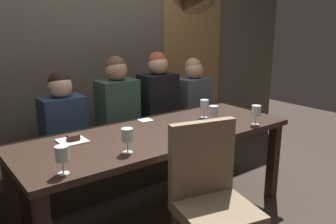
{
  "coord_description": "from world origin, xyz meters",
  "views": [
    {
      "loc": [
        -1.49,
        -2.08,
        1.56
      ],
      "look_at": [
        0.19,
        0.12,
        0.84
      ],
      "focal_mm": 36.81,
      "sensor_mm": 36.0,
      "label": 1
    }
  ],
  "objects_px": {
    "diner_redhead": "(62,116)",
    "diner_bearded": "(117,103)",
    "wine_glass_far_left": "(62,155)",
    "chair_near_side": "(210,192)",
    "dessert_plate": "(73,140)",
    "banquette_bench": "(116,164)",
    "wine_glass_end_right": "(127,136)",
    "diner_near_end": "(193,94)",
    "wine_glass_end_left": "(204,105)",
    "wine_glass_center_back": "(256,111)",
    "wine_glass_center_front": "(213,112)",
    "diner_far_end": "(158,96)",
    "dining_table": "(158,142)"
  },
  "relations": [
    {
      "from": "diner_redhead",
      "to": "wine_glass_end_left",
      "type": "bearing_deg",
      "value": -31.61
    },
    {
      "from": "wine_glass_far_left",
      "to": "wine_glass_center_back",
      "type": "bearing_deg",
      "value": -1.19
    },
    {
      "from": "wine_glass_center_front",
      "to": "wine_glass_far_left",
      "type": "distance_m",
      "value": 1.34
    },
    {
      "from": "wine_glass_end_right",
      "to": "wine_glass_end_left",
      "type": "distance_m",
      "value": 1.03
    },
    {
      "from": "diner_redhead",
      "to": "wine_glass_far_left",
      "type": "xyz_separation_m",
      "value": [
        -0.39,
        -1.03,
        0.06
      ]
    },
    {
      "from": "diner_near_end",
      "to": "dessert_plate",
      "type": "relative_size",
      "value": 3.92
    },
    {
      "from": "banquette_bench",
      "to": "chair_near_side",
      "type": "bearing_deg",
      "value": -95.18
    },
    {
      "from": "chair_near_side",
      "to": "wine_glass_end_right",
      "type": "bearing_deg",
      "value": 121.85
    },
    {
      "from": "diner_redhead",
      "to": "dessert_plate",
      "type": "xyz_separation_m",
      "value": [
        -0.13,
        -0.54,
        -0.04
      ]
    },
    {
      "from": "diner_near_end",
      "to": "dining_table",
      "type": "bearing_deg",
      "value": -144.57
    },
    {
      "from": "banquette_bench",
      "to": "diner_near_end",
      "type": "relative_size",
      "value": 3.35
    },
    {
      "from": "banquette_bench",
      "to": "wine_glass_center_front",
      "type": "bearing_deg",
      "value": -61.61
    },
    {
      "from": "diner_bearded",
      "to": "wine_glass_far_left",
      "type": "height_order",
      "value": "diner_bearded"
    },
    {
      "from": "diner_bearded",
      "to": "wine_glass_end_left",
      "type": "relative_size",
      "value": 5.0
    },
    {
      "from": "diner_redhead",
      "to": "banquette_bench",
      "type": "bearing_deg",
      "value": -1.42
    },
    {
      "from": "wine_glass_end_right",
      "to": "diner_far_end",
      "type": "bearing_deg",
      "value": 45.52
    },
    {
      "from": "wine_glass_end_right",
      "to": "wine_glass_end_left",
      "type": "height_order",
      "value": "same"
    },
    {
      "from": "wine_glass_center_front",
      "to": "dessert_plate",
      "type": "distance_m",
      "value": 1.13
    },
    {
      "from": "diner_redhead",
      "to": "wine_glass_far_left",
      "type": "distance_m",
      "value": 1.1
    },
    {
      "from": "diner_far_end",
      "to": "wine_glass_center_front",
      "type": "height_order",
      "value": "diner_far_end"
    },
    {
      "from": "wine_glass_center_front",
      "to": "banquette_bench",
      "type": "bearing_deg",
      "value": 118.39
    },
    {
      "from": "chair_near_side",
      "to": "diner_redhead",
      "type": "relative_size",
      "value": 1.35
    },
    {
      "from": "diner_far_end",
      "to": "wine_glass_center_front",
      "type": "distance_m",
      "value": 0.82
    },
    {
      "from": "dining_table",
      "to": "diner_bearded",
      "type": "xyz_separation_m",
      "value": [
        0.03,
        0.68,
        0.19
      ]
    },
    {
      "from": "wine_glass_center_front",
      "to": "wine_glass_end_left",
      "type": "xyz_separation_m",
      "value": [
        0.1,
        0.21,
        0.0
      ]
    },
    {
      "from": "banquette_bench",
      "to": "wine_glass_center_front",
      "type": "relative_size",
      "value": 15.24
    },
    {
      "from": "diner_bearded",
      "to": "banquette_bench",
      "type": "bearing_deg",
      "value": 140.23
    },
    {
      "from": "chair_near_side",
      "to": "dessert_plate",
      "type": "xyz_separation_m",
      "value": [
        -0.5,
        0.9,
        0.2
      ]
    },
    {
      "from": "diner_far_end",
      "to": "dessert_plate",
      "type": "relative_size",
      "value": 4.4
    },
    {
      "from": "banquette_bench",
      "to": "wine_glass_end_right",
      "type": "distance_m",
      "value": 1.22
    },
    {
      "from": "diner_far_end",
      "to": "diner_redhead",
      "type": "bearing_deg",
      "value": 177.92
    },
    {
      "from": "banquette_bench",
      "to": "wine_glass_end_left",
      "type": "relative_size",
      "value": 15.24
    },
    {
      "from": "wine_glass_center_front",
      "to": "wine_glass_center_back",
      "type": "bearing_deg",
      "value": -34.98
    },
    {
      "from": "dining_table",
      "to": "diner_bearded",
      "type": "relative_size",
      "value": 2.68
    },
    {
      "from": "chair_near_side",
      "to": "wine_glass_far_left",
      "type": "distance_m",
      "value": 0.9
    },
    {
      "from": "chair_near_side",
      "to": "wine_glass_far_left",
      "type": "bearing_deg",
      "value": 151.33
    },
    {
      "from": "diner_bearded",
      "to": "diner_near_end",
      "type": "height_order",
      "value": "diner_bearded"
    },
    {
      "from": "wine_glass_center_back",
      "to": "dessert_plate",
      "type": "height_order",
      "value": "wine_glass_center_back"
    },
    {
      "from": "dining_table",
      "to": "diner_bearded",
      "type": "distance_m",
      "value": 0.7
    },
    {
      "from": "diner_redhead",
      "to": "diner_bearded",
      "type": "xyz_separation_m",
      "value": [
        0.52,
        -0.03,
        0.05
      ]
    },
    {
      "from": "wine_glass_center_front",
      "to": "wine_glass_far_left",
      "type": "bearing_deg",
      "value": -172.78
    },
    {
      "from": "dining_table",
      "to": "diner_redhead",
      "type": "xyz_separation_m",
      "value": [
        -0.49,
        0.71,
        0.14
      ]
    },
    {
      "from": "chair_near_side",
      "to": "diner_far_end",
      "type": "height_order",
      "value": "diner_far_end"
    },
    {
      "from": "wine_glass_far_left",
      "to": "wine_glass_end_left",
      "type": "xyz_separation_m",
      "value": [
        1.43,
        0.38,
        0.0
      ]
    },
    {
      "from": "diner_redhead",
      "to": "diner_near_end",
      "type": "relative_size",
      "value": 0.97
    },
    {
      "from": "dining_table",
      "to": "diner_far_end",
      "type": "distance_m",
      "value": 0.86
    },
    {
      "from": "diner_far_end",
      "to": "wine_glass_end_left",
      "type": "height_order",
      "value": "diner_far_end"
    },
    {
      "from": "dining_table",
      "to": "banquette_bench",
      "type": "height_order",
      "value": "dining_table"
    },
    {
      "from": "chair_near_side",
      "to": "wine_glass_center_back",
      "type": "relative_size",
      "value": 5.98
    },
    {
      "from": "diner_redhead",
      "to": "diner_bearded",
      "type": "distance_m",
      "value": 0.52
    }
  ]
}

